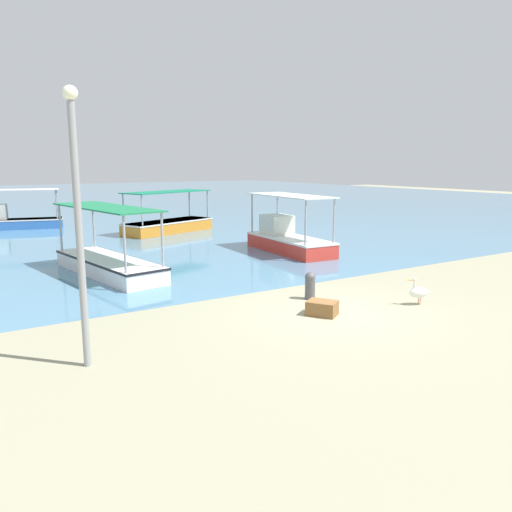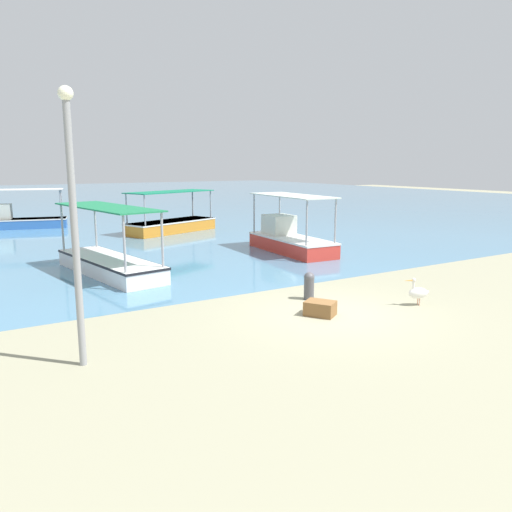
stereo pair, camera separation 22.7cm
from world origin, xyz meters
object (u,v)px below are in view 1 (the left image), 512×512
at_px(fishing_boat_far_right, 168,224).
at_px(fishing_boat_near_left, 287,238).
at_px(fishing_boat_outer, 15,219).
at_px(lamp_post, 78,214).
at_px(pelican, 419,292).
at_px(mooring_bollard, 310,285).
at_px(cargo_crate, 322,308).
at_px(fishing_boat_near_right, 109,261).

height_order(fishing_boat_far_right, fishing_boat_near_left, fishing_boat_near_left).
bearing_deg(fishing_boat_outer, lamp_post, -93.57).
bearing_deg(fishing_boat_far_right, pelican, -89.31).
height_order(mooring_bollard, cargo_crate, mooring_bollard).
relative_size(fishing_boat_outer, mooring_bollard, 6.45).
distance_m(pelican, mooring_bollard, 3.08).
distance_m(mooring_bollard, cargo_crate, 1.61).
bearing_deg(pelican, mooring_bollard, 136.71).
xyz_separation_m(pelican, mooring_bollard, (-2.24, 2.11, 0.06)).
bearing_deg(cargo_crate, lamp_post, -178.58).
bearing_deg(pelican, lamp_post, 176.62).
xyz_separation_m(fishing_boat_far_right, lamp_post, (-8.83, -17.46, 2.52)).
relative_size(fishing_boat_near_right, mooring_bollard, 7.39).
relative_size(fishing_boat_near_right, lamp_post, 1.13).
bearing_deg(cargo_crate, fishing_boat_near_left, 59.84).
bearing_deg(lamp_post, pelican, -3.38).
distance_m(fishing_boat_far_right, pelican, 17.99).
bearing_deg(pelican, fishing_boat_near_right, 126.38).
distance_m(fishing_boat_near_right, pelican, 10.68).
distance_m(fishing_boat_near_left, cargo_crate, 9.78).
relative_size(fishing_boat_near_right, cargo_crate, 7.95).
distance_m(fishing_boat_far_right, fishing_boat_outer, 9.80).
xyz_separation_m(fishing_boat_far_right, fishing_boat_near_left, (2.18, -8.86, 0.12)).
xyz_separation_m(fishing_boat_far_right, fishing_boat_outer, (-7.34, 6.50, 0.07)).
xyz_separation_m(fishing_boat_near_left, fishing_boat_outer, (-9.51, 15.36, -0.05)).
relative_size(lamp_post, mooring_bollard, 6.52).
height_order(fishing_boat_far_right, fishing_boat_outer, fishing_boat_outer).
bearing_deg(mooring_bollard, pelican, -43.29).
bearing_deg(fishing_boat_far_right, fishing_boat_near_left, -76.19).
bearing_deg(fishing_boat_near_right, fishing_boat_far_right, 56.93).
bearing_deg(fishing_boat_near_left, pelican, -102.12).
distance_m(fishing_boat_near_left, pelican, 9.34).
distance_m(fishing_boat_near_right, lamp_post, 8.88).
relative_size(pelican, lamp_post, 0.15).
distance_m(fishing_boat_outer, cargo_crate, 24.25).
xyz_separation_m(fishing_boat_far_right, mooring_bollard, (-2.02, -15.88, -0.07)).
xyz_separation_m(fishing_boat_far_right, pelican, (0.22, -17.99, -0.13)).
relative_size(fishing_boat_far_right, fishing_boat_near_right, 0.98).
bearing_deg(lamp_post, fishing_boat_near_left, 37.99).
height_order(pelican, lamp_post, lamp_post).
distance_m(fishing_boat_near_right, mooring_bollard, 7.67).
distance_m(fishing_boat_near_left, lamp_post, 14.17).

